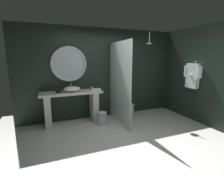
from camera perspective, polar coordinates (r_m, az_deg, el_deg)
ground_plane at (r=3.62m, az=6.68°, el=-18.24°), size 5.76×5.76×0.00m
back_wall_panel at (r=4.94m, az=-3.49°, el=5.54°), size 4.80×0.10×2.60m
side_wall_right at (r=5.27m, az=26.07°, el=4.79°), size 0.10×2.47×2.60m
vanity_counter at (r=4.55m, az=-13.67°, el=-4.95°), size 1.60×0.51×0.88m
vessel_sink at (r=4.47m, az=-13.69°, el=0.20°), size 0.44×0.36×0.20m
tumbler_cup at (r=4.61m, az=-7.03°, el=0.42°), size 0.06×0.06×0.09m
tissue_box at (r=4.41m, az=-18.11°, el=-0.66°), size 0.13×0.12×0.07m
round_wall_mirror at (r=4.62m, az=-14.68°, el=8.53°), size 0.96×0.07×0.96m
shower_glass_panel at (r=4.40m, az=2.63°, el=2.10°), size 0.02×1.32×2.18m
rain_shower_head at (r=5.03m, az=12.77°, el=15.67°), size 0.18×0.18×0.35m
hanging_bathrobe at (r=5.07m, az=26.09°, el=4.62°), size 0.20×0.57×0.74m
toilet at (r=5.04m, az=5.10°, el=-6.55°), size 0.41×0.56×0.51m
waste_bin at (r=4.43m, az=-3.42°, el=-9.86°), size 0.25×0.25×0.38m
folded_hand_towel at (r=4.45m, az=-5.42°, el=-0.11°), size 0.28×0.24×0.06m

